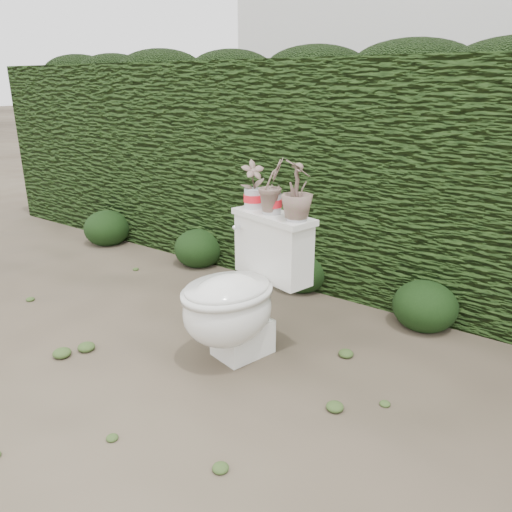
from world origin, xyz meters
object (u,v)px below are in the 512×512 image
Objects in this scene: potted_plant_left at (253,186)px; potted_plant_right at (297,192)px; toilet at (240,296)px; potted_plant_center at (272,187)px.

potted_plant_left is 0.35m from potted_plant_right.
potted_plant_left reaches higher than toilet.
potted_plant_right is (0.34, -0.08, 0.02)m from potted_plant_left.
toilet is at bearing -124.35° from potted_plant_left.
toilet is at bearing 171.66° from potted_plant_center.
potted_plant_left is at bearing 125.10° from toilet.
toilet is 0.61m from potted_plant_center.
potted_plant_right reaches higher than potted_plant_left.
potted_plant_center is at bearing 93.25° from toilet.
potted_plant_right is at bearing -101.59° from potted_plant_center.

